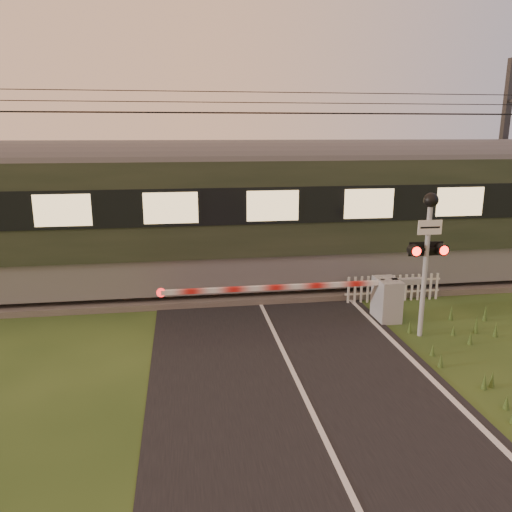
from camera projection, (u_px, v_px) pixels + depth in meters
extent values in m
plane|color=#233C17|center=(299.00, 385.00, 10.02)|extent=(160.00, 160.00, 0.00)
cube|color=black|center=(299.00, 385.00, 10.02)|extent=(6.00, 140.00, 0.02)
cube|color=#47423D|center=(253.00, 286.00, 16.24)|extent=(140.00, 3.40, 0.24)
cube|color=slate|center=(256.00, 287.00, 15.50)|extent=(140.00, 0.08, 0.14)
cube|color=slate|center=(250.00, 274.00, 16.88)|extent=(140.00, 0.08, 0.14)
cube|color=#2D2116|center=(253.00, 283.00, 16.21)|extent=(0.24, 2.20, 0.06)
cylinder|color=black|center=(254.00, 113.00, 14.63)|extent=(120.00, 0.02, 0.02)
cylinder|color=black|center=(251.00, 113.00, 15.21)|extent=(120.00, 0.02, 0.02)
cylinder|color=black|center=(252.00, 92.00, 14.78)|extent=(120.00, 0.02, 0.02)
cylinder|color=black|center=(252.00, 103.00, 14.85)|extent=(120.00, 0.02, 0.02)
cube|color=slate|center=(263.00, 262.00, 16.09)|extent=(22.07, 2.92, 1.09)
cube|color=black|center=(263.00, 203.00, 15.63)|extent=(22.99, 3.17, 2.74)
cylinder|color=#4C4C4F|center=(263.00, 158.00, 15.29)|extent=(22.99, 1.11, 1.11)
cube|color=#FFD893|center=(273.00, 206.00, 14.03)|extent=(19.77, 0.04, 0.85)
cube|color=gray|center=(387.00, 299.00, 13.43)|extent=(0.57, 0.87, 1.13)
cylinder|color=gray|center=(381.00, 300.00, 13.41)|extent=(0.12, 0.12, 1.13)
cube|color=gray|center=(408.00, 281.00, 13.40)|extent=(0.93, 0.16, 0.16)
cube|color=red|center=(275.00, 287.00, 12.87)|extent=(5.82, 0.11, 0.11)
cylinder|color=red|center=(161.00, 293.00, 12.45)|extent=(0.23, 0.04, 0.23)
cylinder|color=gray|center=(425.00, 273.00, 12.08)|extent=(0.12, 0.12, 3.25)
cube|color=white|center=(430.00, 227.00, 11.75)|extent=(0.60, 0.03, 0.35)
sphere|color=black|center=(431.00, 200.00, 11.65)|extent=(0.35, 0.35, 0.35)
cube|color=black|center=(427.00, 249.00, 11.94)|extent=(0.81, 0.07, 0.07)
cylinder|color=#FF140C|center=(417.00, 251.00, 11.72)|extent=(0.22, 0.02, 0.22)
cylinder|color=#FF140C|center=(444.00, 250.00, 11.82)|extent=(0.22, 0.02, 0.22)
cube|color=black|center=(426.00, 249.00, 11.99)|extent=(0.87, 0.02, 0.35)
cube|color=silver|center=(392.00, 292.00, 14.97)|extent=(2.98, 0.04, 0.05)
cube|color=silver|center=(393.00, 281.00, 14.88)|extent=(2.98, 0.04, 0.05)
cube|color=#2D2D30|center=(501.00, 164.00, 18.98)|extent=(0.24, 0.24, 7.56)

